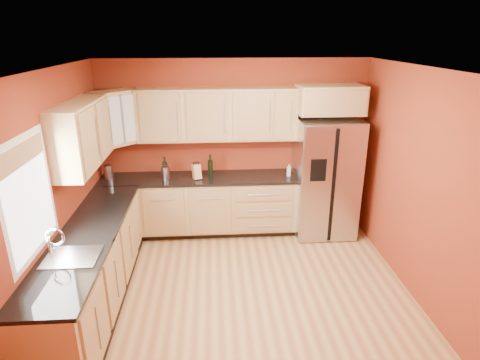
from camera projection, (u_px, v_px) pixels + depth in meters
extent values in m
plane|color=#9E683D|center=(244.00, 298.00, 4.72)|extent=(4.00, 4.00, 0.00)
plane|color=white|center=(245.00, 70.00, 3.83)|extent=(4.00, 4.00, 0.00)
cube|color=maroon|center=(234.00, 146.00, 6.15)|extent=(4.00, 0.04, 2.60)
cube|color=maroon|center=(271.00, 323.00, 2.40)|extent=(4.00, 0.04, 2.60)
cube|color=maroon|center=(52.00, 201.00, 4.14)|extent=(0.04, 4.00, 2.60)
cube|color=maroon|center=(425.00, 191.00, 4.41)|extent=(0.04, 4.00, 2.60)
cube|color=tan|center=(199.00, 206.00, 6.13)|extent=(2.90, 0.60, 0.88)
cube|color=tan|center=(92.00, 271.00, 4.46)|extent=(0.60, 2.80, 0.88)
cube|color=black|center=(198.00, 178.00, 5.96)|extent=(2.90, 0.62, 0.04)
cube|color=black|center=(88.00, 234.00, 4.30)|extent=(0.62, 2.80, 0.04)
cube|color=tan|center=(217.00, 114.00, 5.79)|extent=(2.30, 0.33, 0.75)
cube|color=tan|center=(82.00, 135.00, 4.65)|extent=(0.33, 1.35, 0.75)
cube|color=tan|center=(115.00, 118.00, 5.55)|extent=(0.67, 0.67, 0.75)
cube|color=tan|center=(330.00, 99.00, 5.70)|extent=(0.92, 0.60, 0.40)
cube|color=#ACADB1|center=(325.00, 177.00, 6.03)|extent=(0.90, 0.75, 1.78)
cube|color=white|center=(29.00, 197.00, 3.59)|extent=(0.03, 0.90, 1.00)
cylinder|color=#ACADB1|center=(166.00, 173.00, 5.83)|extent=(0.13, 0.13, 0.19)
cylinder|color=#ACADB1|center=(109.00, 172.00, 5.85)|extent=(0.15, 0.15, 0.21)
cube|color=tan|center=(197.00, 172.00, 5.85)|extent=(0.14, 0.13, 0.22)
cylinder|color=silver|center=(289.00, 170.00, 5.97)|extent=(0.08, 0.08, 0.18)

